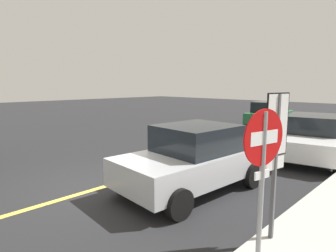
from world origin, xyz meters
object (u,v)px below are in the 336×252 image
(stop_sign, at_px, (263,165))
(car_silver_approaching, at_px, (193,158))
(car_white_crossing, at_px, (312,137))
(speed_limit_sign, at_px, (276,141))
(car_green_behind_van, at_px, (269,114))

(stop_sign, relative_size, car_silver_approaching, 0.59)
(car_white_crossing, bearing_deg, stop_sign, -166.95)
(stop_sign, bearing_deg, speed_limit_sign, 13.05)
(speed_limit_sign, relative_size, car_silver_approaching, 0.64)
(stop_sign, xyz_separation_m, car_green_behind_van, (13.37, 6.15, -0.80))
(speed_limit_sign, xyz_separation_m, car_silver_approaching, (1.03, 2.54, -0.94))
(car_green_behind_van, bearing_deg, car_white_crossing, -144.02)
(car_silver_approaching, bearing_deg, stop_sign, -124.04)
(stop_sign, bearing_deg, car_green_behind_van, 24.70)
(car_silver_approaching, xyz_separation_m, car_green_behind_van, (11.52, 3.42, -0.02))
(speed_limit_sign, bearing_deg, car_green_behind_van, 25.39)
(car_white_crossing, bearing_deg, speed_limit_sign, -166.95)
(stop_sign, distance_m, speed_limit_sign, 0.85)
(stop_sign, relative_size, car_white_crossing, 0.50)
(car_silver_approaching, relative_size, car_white_crossing, 0.84)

